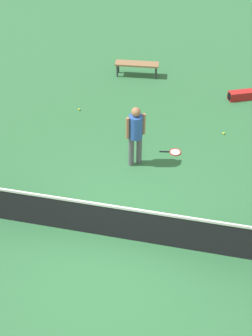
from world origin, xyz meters
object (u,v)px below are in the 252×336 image
(tennis_racket_near_player, at_px, (174,152))
(tennis_ball_by_net, at_px, (224,133))
(player_near_side, at_px, (136,132))
(equipment_bag, at_px, (240,95))
(courtside_bench, at_px, (137,65))
(tennis_ball_midcourt, at_px, (79,109))

(tennis_racket_near_player, bearing_deg, tennis_ball_by_net, -139.05)
(player_near_side, distance_m, tennis_racket_near_player, 1.53)
(equipment_bag, bearing_deg, tennis_ball_by_net, 77.82)
(player_near_side, relative_size, courtside_bench, 1.11)
(tennis_ball_midcourt, xyz_separation_m, equipment_bag, (-4.85, -1.70, 0.11))
(tennis_ball_midcourt, xyz_separation_m, courtside_bench, (-1.33, -2.57, 0.38))
(player_near_side, xyz_separation_m, tennis_ball_midcourt, (2.17, -2.14, -0.98))
(player_near_side, height_order, tennis_racket_near_player, player_near_side)
(equipment_bag, bearing_deg, tennis_ball_midcourt, 19.27)
(tennis_racket_near_player, distance_m, courtside_bench, 4.44)
(tennis_ball_midcourt, bearing_deg, courtside_bench, -117.29)
(courtside_bench, bearing_deg, tennis_ball_by_net, 136.47)
(tennis_ball_midcourt, relative_size, courtside_bench, 0.04)
(tennis_ball_by_net, height_order, courtside_bench, courtside_bench)
(tennis_ball_midcourt, bearing_deg, tennis_racket_near_player, 154.73)
(player_near_side, height_order, equipment_bag, player_near_side)
(tennis_racket_near_player, height_order, equipment_bag, equipment_bag)
(player_near_side, bearing_deg, tennis_racket_near_player, -145.00)
(tennis_racket_near_player, relative_size, equipment_bag, 0.71)
(tennis_ball_by_net, xyz_separation_m, tennis_ball_midcourt, (4.41, -0.36, 0.00))
(tennis_racket_near_player, bearing_deg, courtside_bench, -66.09)
(player_near_side, height_order, courtside_bench, player_near_side)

